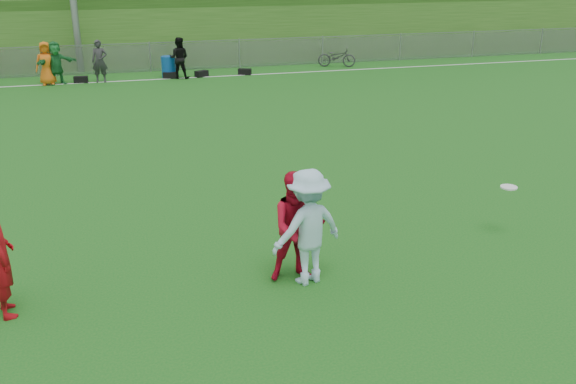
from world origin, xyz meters
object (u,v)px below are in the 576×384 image
object	(u,v)px
bicycle	(337,57)
player_blue	(308,227)
player_red_center	(298,227)
frisbee	(509,187)
recycling_bin	(169,67)

from	to	relation	value
bicycle	player_blue	bearing A→B (deg)	-178.59
player_red_center	player_blue	size ratio (longest dim) A/B	0.96
player_blue	bicycle	xyz separation A→B (m)	(7.46, 19.41, -0.48)
player_blue	bicycle	size ratio (longest dim) A/B	1.09
frisbee	bicycle	bearing A→B (deg)	79.76
recycling_bin	player_blue	bearing A→B (deg)	-89.15
player_red_center	frisbee	xyz separation A→B (m)	(4.22, 0.65, 0.02)
player_red_center	recycling_bin	bearing A→B (deg)	93.54
player_red_center	bicycle	bearing A→B (deg)	71.57
recycling_bin	bicycle	bearing A→B (deg)	4.70
player_blue	recycling_bin	xyz separation A→B (m)	(-0.28, 18.77, -0.50)
bicycle	player_red_center	bearing A→B (deg)	-179.05
player_blue	frisbee	size ratio (longest dim) A/B	6.09
player_red_center	bicycle	xyz separation A→B (m)	(7.59, 19.27, -0.45)
bicycle	frisbee	bearing A→B (deg)	-167.81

